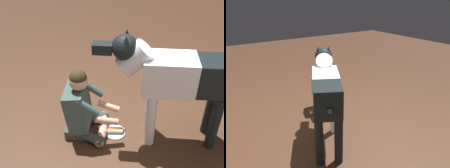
# 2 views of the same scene
# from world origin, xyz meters

# --- Properties ---
(ground_plane) EXTENTS (15.43, 15.43, 0.00)m
(ground_plane) POSITION_xyz_m (0.00, 0.00, 0.00)
(ground_plane) COLOR #4D2E1D
(person_sitting_on_floor) EXTENTS (0.70, 0.63, 0.87)m
(person_sitting_on_floor) POSITION_xyz_m (0.64, -0.11, 0.36)
(person_sitting_on_floor) COLOR #45483E
(person_sitting_on_floor) RESTS_ON ground
(large_dog) EXTENTS (1.47, 0.85, 1.32)m
(large_dog) POSITION_xyz_m (-0.24, 0.34, 0.84)
(large_dog) COLOR white
(large_dog) RESTS_ON ground
(hot_dog_on_plate) EXTENTS (0.25, 0.25, 0.06)m
(hot_dog_on_plate) POSITION_xyz_m (0.31, 0.06, 0.02)
(hot_dog_on_plate) COLOR silver
(hot_dog_on_plate) RESTS_ON ground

